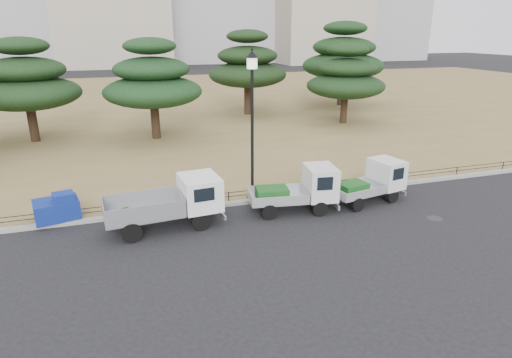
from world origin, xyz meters
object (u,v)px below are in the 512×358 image
object	(u,v)px
truck_kei_rear	(372,182)
street_lamp	(252,102)
tarp_pile	(57,208)
truck_large	(171,201)
truck_kei_front	(300,189)

from	to	relation	value
truck_kei_rear	street_lamp	size ratio (longest dim) A/B	0.57
truck_kei_rear	tarp_pile	bearing A→B (deg)	160.97
truck_large	street_lamp	xyz separation A→B (m)	(3.73, 1.64, 3.31)
truck_kei_rear	tarp_pile	size ratio (longest dim) A/B	1.94
truck_kei_rear	street_lamp	distance (m)	6.27
truck_kei_front	tarp_pile	world-z (taller)	truck_kei_front
truck_kei_front	truck_kei_rear	size ratio (longest dim) A/B	1.04
truck_large	tarp_pile	world-z (taller)	truck_large
truck_large	tarp_pile	xyz separation A→B (m)	(-4.20, 1.74, -0.46)
truck_kei_rear	tarp_pile	world-z (taller)	truck_kei_rear
street_lamp	tarp_pile	distance (m)	8.78
truck_large	truck_kei_front	bearing A→B (deg)	-5.81
truck_kei_front	street_lamp	bearing A→B (deg)	140.02
truck_large	truck_kei_front	world-z (taller)	truck_kei_front
street_lamp	truck_kei_front	bearing A→B (deg)	-48.03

